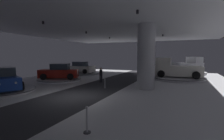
# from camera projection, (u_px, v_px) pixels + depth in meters

# --- Properties ---
(ground) EXTENTS (24.00, 44.00, 0.06)m
(ground) POSITION_uv_depth(u_px,v_px,m) (74.00, 97.00, 11.73)
(ground) COLOR silver
(ceiling_with_spotlights) EXTENTS (24.00, 44.00, 0.39)m
(ceiling_with_spotlights) POSITION_uv_depth(u_px,v_px,m) (72.00, 15.00, 11.26)
(ceiling_with_spotlights) COLOR silver
(column_right) EXTENTS (1.48, 1.48, 5.50)m
(column_right) POSITION_uv_depth(u_px,v_px,m) (146.00, 57.00, 14.33)
(column_right) COLOR #ADADB2
(column_right) RESTS_ON ground
(display_platform_far_left) EXTENTS (5.75, 5.75, 0.22)m
(display_platform_far_left) POSITION_uv_depth(u_px,v_px,m) (81.00, 73.00, 26.04)
(display_platform_far_left) COLOR #B7B7BC
(display_platform_far_left) RESTS_ON ground
(display_car_far_left) EXTENTS (4.33, 2.46, 1.71)m
(display_car_far_left) POSITION_uv_depth(u_px,v_px,m) (81.00, 68.00, 25.98)
(display_car_far_left) COLOR silver
(display_car_far_left) RESTS_ON display_platform_far_left
(display_platform_mid_left) EXTENTS (4.75, 4.75, 0.25)m
(display_platform_mid_left) POSITION_uv_depth(u_px,v_px,m) (59.00, 80.00, 19.08)
(display_platform_mid_left) COLOR silver
(display_platform_mid_left) RESTS_ON ground
(display_car_mid_left) EXTENTS (4.56, 3.55, 1.71)m
(display_car_mid_left) POSITION_uv_depth(u_px,v_px,m) (59.00, 72.00, 19.01)
(display_car_mid_left) COLOR maroon
(display_car_mid_left) RESTS_ON display_platform_mid_left
(display_platform_deep_right) EXTENTS (5.86, 5.86, 0.35)m
(display_platform_deep_right) POSITION_uv_depth(u_px,v_px,m) (186.00, 73.00, 26.50)
(display_platform_deep_right) COLOR silver
(display_platform_deep_right) RESTS_ON ground
(pickup_truck_deep_right) EXTENTS (5.13, 5.33, 2.30)m
(pickup_truck_deep_right) POSITION_uv_depth(u_px,v_px,m) (188.00, 66.00, 26.54)
(pickup_truck_deep_right) COLOR silver
(pickup_truck_deep_right) RESTS_ON display_platform_deep_right
(display_platform_near_left) EXTENTS (4.67, 4.67, 0.22)m
(display_platform_near_left) POSITION_uv_depth(u_px,v_px,m) (3.00, 91.00, 13.10)
(display_platform_near_left) COLOR #B7B7BC
(display_platform_near_left) RESTS_ON ground
(display_car_near_left) EXTENTS (4.56, 3.55, 1.71)m
(display_car_near_left) POSITION_uv_depth(u_px,v_px,m) (3.00, 80.00, 13.05)
(display_car_near_left) COLOR navy
(display_car_near_left) RESTS_ON display_platform_near_left
(display_platform_far_right) EXTENTS (6.09, 6.09, 0.29)m
(display_platform_far_right) POSITION_uv_depth(u_px,v_px,m) (178.00, 78.00, 20.20)
(display_platform_far_right) COLOR #B7B7BC
(display_platform_far_right) RESTS_ON ground
(pickup_truck_far_right) EXTENTS (5.33, 2.70, 2.30)m
(pickup_truck_far_right) POSITION_uv_depth(u_px,v_px,m) (175.00, 69.00, 20.24)
(pickup_truck_far_right) COLOR silver
(pickup_truck_far_right) RESTS_ON display_platform_far_right
(visitor_walking_near) EXTENTS (0.32, 0.32, 1.59)m
(visitor_walking_near) POSITION_uv_depth(u_px,v_px,m) (101.00, 74.00, 17.81)
(visitor_walking_near) COLOR black
(visitor_walking_near) RESTS_ON ground
(stanchion_a) EXTENTS (0.28, 0.28, 1.01)m
(stanchion_a) POSITION_uv_depth(u_px,v_px,m) (87.00, 123.00, 6.15)
(stanchion_a) COLOR #333338
(stanchion_a) RESTS_ON ground
(stanchion_b) EXTENTS (0.28, 0.28, 1.01)m
(stanchion_b) POSITION_uv_depth(u_px,v_px,m) (105.00, 84.00, 14.55)
(stanchion_b) COLOR #333338
(stanchion_b) RESTS_ON ground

